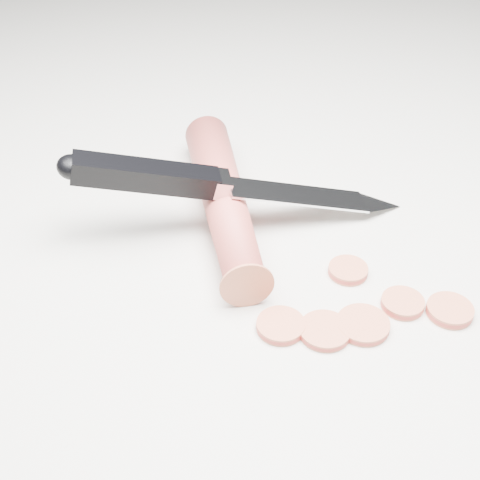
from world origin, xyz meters
TOP-DOWN VIEW (x-y plane):
  - ground at (0.00, 0.00)m, footprint 2.40×2.40m
  - carrot at (0.00, 0.10)m, footprint 0.13×0.21m
  - carrot_slice_0 at (-0.02, -0.05)m, footprint 0.04×0.04m
  - carrot_slice_1 at (0.07, -0.09)m, footprint 0.03×0.03m
  - carrot_slice_2 at (0.01, -0.06)m, footprint 0.04×0.04m
  - carrot_slice_3 at (-0.04, -0.03)m, footprint 0.04×0.04m
  - carrot_slice_4 at (0.05, -0.07)m, footprint 0.03×0.03m
  - carrot_slice_5 at (0.04, -0.01)m, footprint 0.03×0.03m
  - kitchen_knife at (0.01, 0.09)m, footprint 0.28×0.16m

SIDE VIEW (x-z plane):
  - ground at x=0.00m, z-range 0.00..0.00m
  - carrot_slice_0 at x=-0.02m, z-range 0.00..0.01m
  - carrot_slice_2 at x=0.01m, z-range 0.00..0.01m
  - carrot_slice_3 at x=-0.04m, z-range 0.00..0.01m
  - carrot_slice_4 at x=0.05m, z-range 0.00..0.01m
  - carrot_slice_5 at x=0.04m, z-range 0.00..0.01m
  - carrot_slice_1 at x=0.07m, z-range 0.00..0.01m
  - carrot at x=0.00m, z-range 0.00..0.04m
  - kitchen_knife at x=0.01m, z-range 0.00..0.09m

